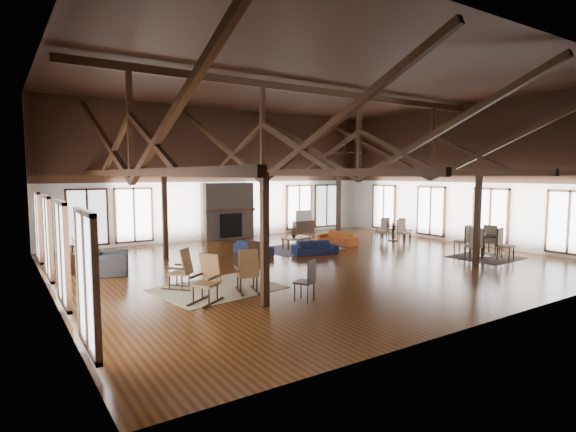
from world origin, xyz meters
TOP-DOWN VIEW (x-y plane):
  - floor at (0.00, 0.00)m, footprint 16.00×16.00m
  - ceiling at (0.00, 0.00)m, footprint 16.00×14.00m
  - wall_back at (0.00, 7.00)m, footprint 16.00×0.02m
  - wall_front at (0.00, -7.00)m, footprint 16.00×0.02m
  - wall_left at (-8.00, 0.00)m, footprint 0.02×14.00m
  - wall_right at (8.00, 0.00)m, footprint 0.02×14.00m
  - roof_truss at (0.00, 0.00)m, footprint 15.60×14.07m
  - post_grid at (0.00, 0.00)m, footprint 8.16×7.16m
  - fireplace at (0.00, 6.67)m, footprint 2.50×0.69m
  - ceiling_fan at (0.50, -1.00)m, footprint 1.60×1.60m
  - sofa_navy_front at (0.94, 1.18)m, footprint 1.77×1.03m
  - sofa_navy_left at (-1.06, 2.36)m, footprint 1.80×0.82m
  - sofa_orange at (3.19, 2.59)m, footprint 1.86×0.83m
  - coffee_table at (1.08, 2.62)m, footprint 1.32×0.87m
  - vase at (1.00, 2.68)m, footprint 0.21×0.21m
  - armchair at (-6.22, 1.78)m, footprint 1.27×1.18m
  - side_table_lamp at (-7.17, 2.61)m, footprint 0.46×0.46m
  - rocking_chair_a at (-5.04, -1.02)m, footprint 0.89×0.92m
  - rocking_chair_b at (-3.79, -2.31)m, footprint 0.69×0.97m
  - rocking_chair_c at (-4.96, -2.48)m, footprint 1.00×0.89m
  - side_chair_a at (-2.55, -0.49)m, footprint 0.60×0.60m
  - side_chair_b at (-2.97, -3.75)m, footprint 0.57×0.57m
  - cafe_table_near at (5.70, -2.64)m, footprint 2.14×2.14m
  - cafe_table_far at (6.00, 2.03)m, footprint 1.90×1.90m
  - cup_near at (5.78, -2.62)m, footprint 0.17×0.17m
  - cup_far at (5.94, 1.96)m, footprint 0.17×0.17m
  - tv_console at (4.35, 6.75)m, footprint 1.16×0.44m
  - television at (4.30, 6.75)m, footprint 0.97×0.13m
  - rug_tan at (-4.27, -1.51)m, footprint 3.35×2.81m
  - rug_navy at (1.15, 2.57)m, footprint 3.24×2.51m
  - rug_dark at (5.67, -2.77)m, footprint 2.34×2.15m

SIDE VIEW (x-z plane):
  - floor at x=0.00m, z-range 0.00..0.00m
  - rug_navy at x=1.15m, z-range 0.00..0.01m
  - rug_dark at x=5.67m, z-range 0.00..0.01m
  - rug_tan at x=-4.27m, z-range 0.00..0.01m
  - sofa_navy_front at x=0.94m, z-range 0.00..0.49m
  - sofa_navy_left at x=-1.06m, z-range 0.00..0.51m
  - sofa_orange at x=3.19m, z-range 0.00..0.53m
  - tv_console at x=4.35m, z-range 0.00..0.58m
  - armchair at x=-6.22m, z-range 0.00..0.68m
  - coffee_table at x=1.08m, z-range 0.18..0.64m
  - side_table_lamp at x=-7.17m, z-range -0.14..1.02m
  - cafe_table_far at x=6.00m, z-range 0.00..0.98m
  - rocking_chair_a at x=-5.04m, z-range -0.03..1.05m
  - rocking_chair_b at x=-3.79m, z-range -0.03..1.10m
  - rocking_chair_c at x=-4.96m, z-range -0.03..1.11m
  - cafe_table_near at x=5.70m, z-range 0.00..1.09m
  - vase at x=1.00m, z-range 0.47..0.67m
  - side_chair_b at x=-2.97m, z-range 0.08..1.08m
  - side_chair_a at x=-2.55m, z-range 0.08..1.09m
  - cup_far at x=5.94m, z-range 0.70..0.81m
  - cup_near at x=5.78m, z-range 0.79..0.90m
  - television at x=4.30m, z-range 0.58..1.14m
  - fireplace at x=0.00m, z-range -0.01..2.59m
  - post_grid at x=0.00m, z-range 0.00..3.05m
  - wall_back at x=0.00m, z-range 0.00..6.00m
  - wall_front at x=0.00m, z-range 0.00..6.00m
  - wall_left at x=-8.00m, z-range 0.00..6.00m
  - wall_right at x=8.00m, z-range 0.00..6.00m
  - ceiling_fan at x=0.50m, z-range 3.36..4.11m
  - roof_truss at x=0.00m, z-range 2.46..5.60m
  - ceiling at x=0.00m, z-range 5.99..6.01m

